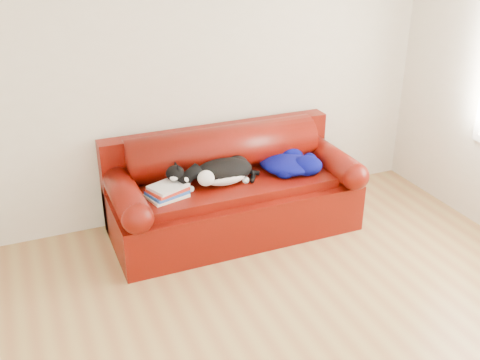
% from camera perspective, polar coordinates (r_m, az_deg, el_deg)
% --- Properties ---
extents(ground, '(4.50, 4.50, 0.00)m').
position_cam_1_polar(ground, '(3.85, 5.62, -16.00)').
color(ground, '#96653C').
rests_on(ground, ground).
extents(room_shell, '(4.52, 4.02, 2.61)m').
position_cam_1_polar(room_shell, '(3.10, 8.84, 8.73)').
color(room_shell, beige).
rests_on(room_shell, ground).
extents(sofa_base, '(2.10, 0.90, 0.50)m').
position_cam_1_polar(sofa_base, '(4.89, -0.66, -2.64)').
color(sofa_base, '#3E0C02').
rests_on(sofa_base, ground).
extents(sofa_back, '(2.10, 1.01, 0.88)m').
position_cam_1_polar(sofa_back, '(4.96, -1.74, 1.68)').
color(sofa_back, '#3E0C02').
rests_on(sofa_back, ground).
extents(book_stack, '(0.35, 0.30, 0.10)m').
position_cam_1_polar(book_stack, '(4.49, -7.39, -1.13)').
color(book_stack, beige).
rests_on(book_stack, sofa_base).
extents(cat, '(0.74, 0.40, 0.26)m').
position_cam_1_polar(cat, '(4.65, -1.73, 0.79)').
color(cat, black).
rests_on(cat, sofa_base).
extents(blanket, '(0.57, 0.56, 0.17)m').
position_cam_1_polar(blanket, '(4.91, 5.06, 1.71)').
color(blanket, '#02063F').
rests_on(blanket, sofa_base).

